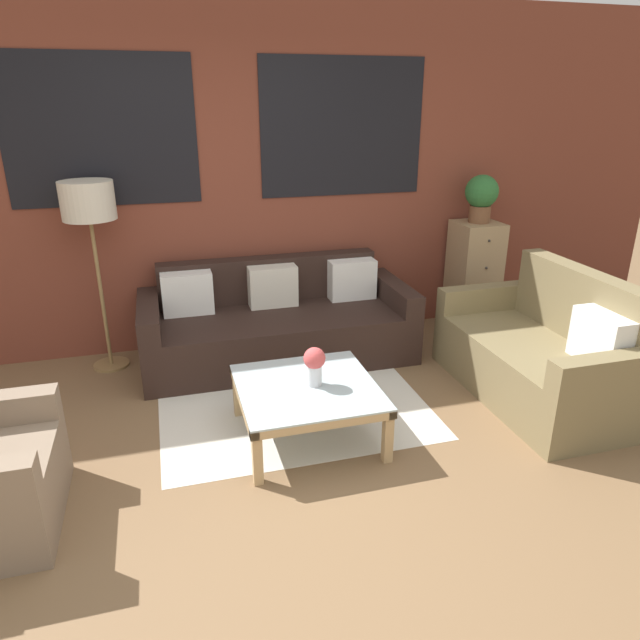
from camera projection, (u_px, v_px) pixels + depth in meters
name	position (u px, v px, depth m)	size (l,w,h in m)	color
ground_plane	(307.00, 512.00, 3.00)	(16.00, 16.00, 0.00)	brown
wall_back_brick	(231.00, 179.00, 4.67)	(8.40, 0.09, 2.80)	brown
rug	(288.00, 396.00, 4.16)	(1.84, 1.72, 0.00)	silver
couch_dark	(277.00, 325.00, 4.71)	(2.17, 0.88, 0.78)	black
settee_vintage	(542.00, 356.00, 4.08)	(0.80, 1.53, 0.92)	olive
coffee_table	(307.00, 393.00, 3.56)	(0.85, 0.85, 0.36)	silver
floor_lamp	(89.00, 209.00, 4.17)	(0.39, 0.39, 1.48)	olive
drawer_cabinet	(473.00, 275.00, 5.31)	(0.39, 0.41, 0.99)	tan
potted_plant	(481.00, 196.00, 5.04)	(0.29, 0.29, 0.42)	brown
flower_vase	(314.00, 363.00, 3.49)	(0.14, 0.14, 0.25)	silver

